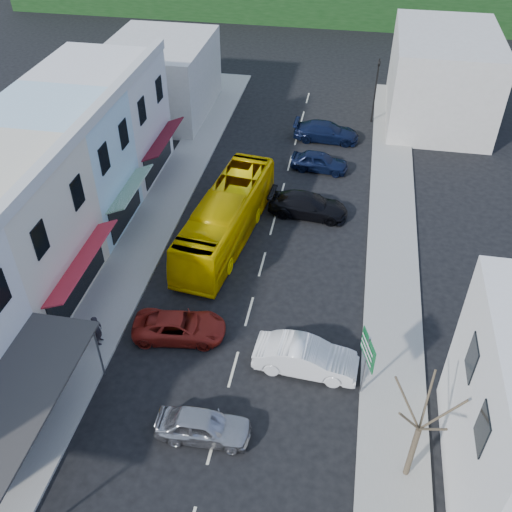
{
  "coord_description": "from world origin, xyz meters",
  "views": [
    {
      "loc": [
        4.28,
        -17.3,
        21.35
      ],
      "look_at": [
        0.0,
        6.0,
        2.2
      ],
      "focal_mm": 40.0,
      "sensor_mm": 36.0,
      "label": 1
    }
  ],
  "objects_px": {
    "car_white": "(306,359)",
    "direction_sign": "(365,367)",
    "car_red": "(179,326)",
    "street_tree": "(419,429)",
    "bus": "(226,218)",
    "traffic_signal": "(375,91)",
    "car_silver": "(203,426)",
    "pedestrian_left": "(98,330)"
  },
  "relations": [
    {
      "from": "bus",
      "to": "car_white",
      "type": "height_order",
      "value": "bus"
    },
    {
      "from": "car_silver",
      "to": "car_white",
      "type": "bearing_deg",
      "value": -42.67
    },
    {
      "from": "car_red",
      "to": "street_tree",
      "type": "distance_m",
      "value": 12.71
    },
    {
      "from": "bus",
      "to": "street_tree",
      "type": "relative_size",
      "value": 1.85
    },
    {
      "from": "car_white",
      "to": "car_red",
      "type": "distance_m",
      "value": 6.55
    },
    {
      "from": "car_silver",
      "to": "pedestrian_left",
      "type": "relative_size",
      "value": 2.59
    },
    {
      "from": "direction_sign",
      "to": "car_white",
      "type": "bearing_deg",
      "value": 141.36
    },
    {
      "from": "bus",
      "to": "street_tree",
      "type": "xyz_separation_m",
      "value": [
        10.55,
        -14.13,
        1.59
      ]
    },
    {
      "from": "bus",
      "to": "car_red",
      "type": "relative_size",
      "value": 2.52
    },
    {
      "from": "bus",
      "to": "direction_sign",
      "type": "xyz_separation_m",
      "value": [
        8.6,
        -10.37,
        0.28
      ]
    },
    {
      "from": "car_red",
      "to": "traffic_signal",
      "type": "relative_size",
      "value": 0.86
    },
    {
      "from": "bus",
      "to": "pedestrian_left",
      "type": "relative_size",
      "value": 6.82
    },
    {
      "from": "car_white",
      "to": "direction_sign",
      "type": "bearing_deg",
      "value": -106.64
    },
    {
      "from": "car_silver",
      "to": "car_red",
      "type": "distance_m",
      "value": 6.04
    },
    {
      "from": "traffic_signal",
      "to": "bus",
      "type": "bearing_deg",
      "value": 55.13
    },
    {
      "from": "pedestrian_left",
      "to": "direction_sign",
      "type": "bearing_deg",
      "value": -100.54
    },
    {
      "from": "street_tree",
      "to": "traffic_signal",
      "type": "height_order",
      "value": "street_tree"
    },
    {
      "from": "car_silver",
      "to": "traffic_signal",
      "type": "bearing_deg",
      "value": -12.87
    },
    {
      "from": "car_red",
      "to": "bus",
      "type": "bearing_deg",
      "value": -11.03
    },
    {
      "from": "street_tree",
      "to": "traffic_signal",
      "type": "relative_size",
      "value": 1.17
    },
    {
      "from": "car_red",
      "to": "street_tree",
      "type": "relative_size",
      "value": 0.73
    },
    {
      "from": "car_white",
      "to": "direction_sign",
      "type": "relative_size",
      "value": 1.2
    },
    {
      "from": "car_silver",
      "to": "bus",
      "type": "bearing_deg",
      "value": 6.88
    },
    {
      "from": "bus",
      "to": "pedestrian_left",
      "type": "xyz_separation_m",
      "value": [
        -4.29,
        -9.68,
        -0.55
      ]
    },
    {
      "from": "car_white",
      "to": "traffic_signal",
      "type": "distance_m",
      "value": 27.67
    },
    {
      "from": "pedestrian_left",
      "to": "street_tree",
      "type": "relative_size",
      "value": 0.27
    },
    {
      "from": "direction_sign",
      "to": "traffic_signal",
      "type": "distance_m",
      "value": 28.47
    },
    {
      "from": "car_white",
      "to": "traffic_signal",
      "type": "relative_size",
      "value": 0.82
    },
    {
      "from": "traffic_signal",
      "to": "car_red",
      "type": "bearing_deg",
      "value": 61.37
    },
    {
      "from": "bus",
      "to": "car_white",
      "type": "distance_m",
      "value": 11.15
    },
    {
      "from": "car_white",
      "to": "car_red",
      "type": "relative_size",
      "value": 0.96
    },
    {
      "from": "pedestrian_left",
      "to": "direction_sign",
      "type": "xyz_separation_m",
      "value": [
        12.89,
        -0.69,
        0.83
      ]
    },
    {
      "from": "car_silver",
      "to": "car_red",
      "type": "relative_size",
      "value": 0.96
    },
    {
      "from": "bus",
      "to": "pedestrian_left",
      "type": "distance_m",
      "value": 10.6
    },
    {
      "from": "car_white",
      "to": "traffic_signal",
      "type": "height_order",
      "value": "traffic_signal"
    },
    {
      "from": "bus",
      "to": "car_red",
      "type": "bearing_deg",
      "value": -86.46
    },
    {
      "from": "pedestrian_left",
      "to": "direction_sign",
      "type": "relative_size",
      "value": 0.46
    },
    {
      "from": "car_silver",
      "to": "traffic_signal",
      "type": "relative_size",
      "value": 0.82
    },
    {
      "from": "bus",
      "to": "car_red",
      "type": "xyz_separation_m",
      "value": [
        -0.54,
        -8.4,
        -0.85
      ]
    },
    {
      "from": "street_tree",
      "to": "traffic_signal",
      "type": "xyz_separation_m",
      "value": [
        -2.18,
        32.22,
        -0.46
      ]
    },
    {
      "from": "bus",
      "to": "car_silver",
      "type": "xyz_separation_m",
      "value": [
        2.11,
        -13.83,
        -0.85
      ]
    },
    {
      "from": "car_white",
      "to": "direction_sign",
      "type": "distance_m",
      "value": 3.05
    }
  ]
}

